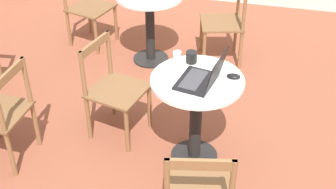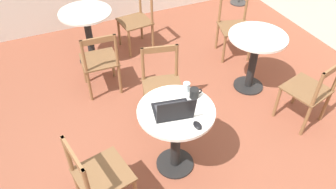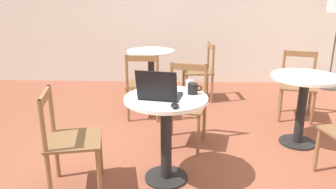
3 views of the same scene
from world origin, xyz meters
name	(u,v)px [view 1 (image 1 of 3)]	position (x,y,z in m)	size (l,w,h in m)	color
ground_plane	(193,168)	(0.00, 0.00, 0.00)	(16.00, 16.00, 0.00)	brown
cafe_table_near	(196,102)	(0.14, 0.02, 0.55)	(0.68, 0.68, 0.75)	black
cafe_table_mid	(150,13)	(1.52, 0.76, 0.55)	(0.68, 0.68, 0.75)	black
chair_near_back	(113,89)	(0.31, 0.74, 0.43)	(0.51, 0.51, 0.84)	brown
chair_mid_back	(88,7)	(1.74, 1.53, 0.43)	(0.52, 0.52, 0.84)	brown
chair_mid_front	(226,23)	(1.72, 0.01, 0.43)	(0.51, 0.51, 0.84)	brown
chair_far_front	(2,114)	(-0.20, 1.45, 0.43)	(0.44, 0.44, 0.84)	brown
laptop	(203,78)	(0.09, -0.02, 0.80)	(0.37, 0.35, 0.25)	black
mouse	(234,76)	(0.21, -0.23, 0.77)	(0.06, 0.10, 0.03)	black
mug	(192,57)	(0.36, 0.11, 0.80)	(0.12, 0.08, 0.09)	black
drinking_glass	(177,57)	(0.33, 0.21, 0.80)	(0.06, 0.06, 0.09)	silver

